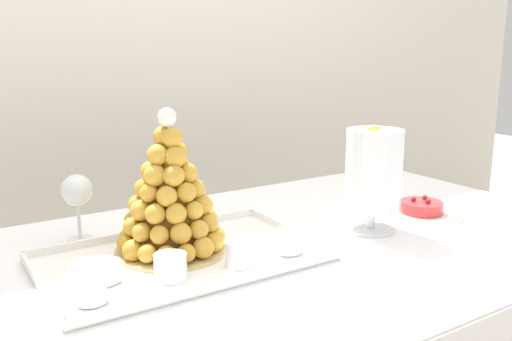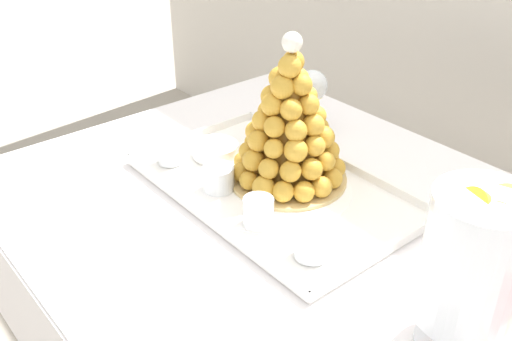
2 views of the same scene
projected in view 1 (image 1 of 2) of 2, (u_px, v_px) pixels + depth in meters
backdrop_wall at (114, 25)px, 2.12m from camera, size 4.80×0.10×2.50m
buffet_table at (291, 276)px, 1.30m from camera, size 1.55×0.93×0.73m
serving_tray at (182, 259)px, 1.16m from camera, size 0.58×0.35×0.02m
croquembouche at (170, 198)px, 1.17m from camera, size 0.24×0.24×0.31m
dessert_cup_left at (91, 287)px, 0.95m from camera, size 0.05×0.05×0.06m
dessert_cup_mid_left at (170, 268)px, 1.05m from camera, size 0.06×0.06×0.05m
dessert_cup_centre at (239, 254)px, 1.11m from camera, size 0.06×0.06×0.05m
dessert_cup_mid_right at (288, 242)px, 1.19m from camera, size 0.06×0.06×0.05m
creme_brulee_ramekin at (97, 271)px, 1.05m from camera, size 0.10×0.10×0.03m
macaron_goblet at (373, 171)px, 1.32m from camera, size 0.14×0.14×0.26m
fruit_tart_plate at (421, 210)px, 1.47m from camera, size 0.21×0.21×0.05m
wine_glass at (77, 193)px, 1.26m from camera, size 0.07×0.07×0.16m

